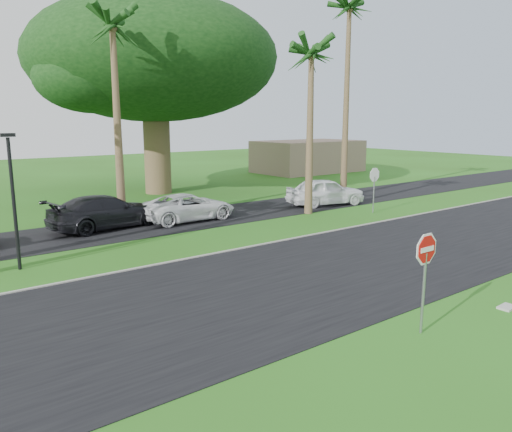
{
  "coord_description": "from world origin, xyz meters",
  "views": [
    {
      "loc": [
        -9.55,
        -9.57,
        5.11
      ],
      "look_at": [
        0.7,
        3.85,
        1.8
      ],
      "focal_mm": 35.0,
      "sensor_mm": 36.0,
      "label": 1
    }
  ],
  "objects_px": {
    "stop_sign_far": "(374,181)",
    "car_pickup": "(325,192)",
    "car_dark": "(106,212)",
    "car_minivan": "(188,207)",
    "stop_sign_near": "(425,262)"
  },
  "relations": [
    {
      "from": "stop_sign_near",
      "to": "stop_sign_far",
      "type": "relative_size",
      "value": 1.0
    },
    {
      "from": "car_dark",
      "to": "car_pickup",
      "type": "xyz_separation_m",
      "value": [
        12.84,
        -1.68,
        0.02
      ]
    },
    {
      "from": "car_dark",
      "to": "car_minivan",
      "type": "distance_m",
      "value": 4.09
    },
    {
      "from": "car_dark",
      "to": "car_minivan",
      "type": "height_order",
      "value": "car_dark"
    },
    {
      "from": "stop_sign_far",
      "to": "car_dark",
      "type": "bearing_deg",
      "value": -20.86
    },
    {
      "from": "car_dark",
      "to": "car_pickup",
      "type": "height_order",
      "value": "car_pickup"
    },
    {
      "from": "stop_sign_far",
      "to": "car_dark",
      "type": "relative_size",
      "value": 0.48
    },
    {
      "from": "stop_sign_near",
      "to": "car_pickup",
      "type": "relative_size",
      "value": 0.55
    },
    {
      "from": "car_minivan",
      "to": "stop_sign_far",
      "type": "bearing_deg",
      "value": -115.77
    },
    {
      "from": "stop_sign_near",
      "to": "car_dark",
      "type": "xyz_separation_m",
      "value": [
        -1.69,
        16.02,
        -0.99
      ]
    },
    {
      "from": "stop_sign_near",
      "to": "car_pickup",
      "type": "xyz_separation_m",
      "value": [
        11.15,
        14.35,
        -0.97
      ]
    },
    {
      "from": "stop_sign_near",
      "to": "car_minivan",
      "type": "relative_size",
      "value": 0.54
    },
    {
      "from": "stop_sign_far",
      "to": "car_pickup",
      "type": "xyz_separation_m",
      "value": [
        -0.35,
        3.35,
        -0.97
      ]
    },
    {
      "from": "stop_sign_near",
      "to": "stop_sign_far",
      "type": "height_order",
      "value": "same"
    },
    {
      "from": "stop_sign_far",
      "to": "stop_sign_near",
      "type": "bearing_deg",
      "value": 43.73
    }
  ]
}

